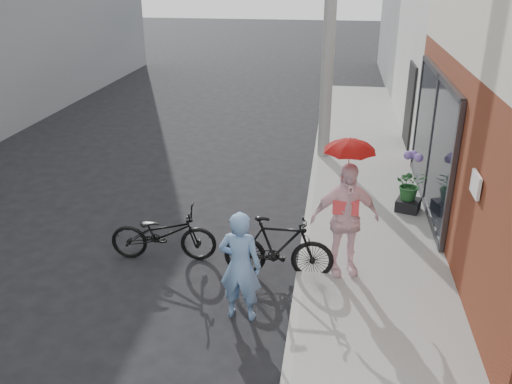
% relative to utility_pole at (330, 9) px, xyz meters
% --- Properties ---
extents(ground, '(80.00, 80.00, 0.00)m').
position_rel_utility_pole_xyz_m(ground, '(-1.10, -6.00, -3.50)').
color(ground, black).
rests_on(ground, ground).
extents(sidewalk, '(2.20, 24.00, 0.12)m').
position_rel_utility_pole_xyz_m(sidewalk, '(1.00, -4.00, -3.44)').
color(sidewalk, gray).
rests_on(sidewalk, ground).
extents(curb, '(0.12, 24.00, 0.12)m').
position_rel_utility_pole_xyz_m(curb, '(-0.16, -4.00, -3.44)').
color(curb, '#9E9E99').
rests_on(curb, ground).
extents(utility_pole, '(0.28, 0.28, 7.00)m').
position_rel_utility_pole_xyz_m(utility_pole, '(0.00, 0.00, 0.00)').
color(utility_pole, '#9E9E99').
rests_on(utility_pole, ground).
extents(officer, '(0.60, 0.43, 1.57)m').
position_rel_utility_pole_xyz_m(officer, '(-0.89, -6.54, -2.72)').
color(officer, '#6E94C4').
rests_on(officer, ground).
extents(bike_left, '(1.75, 0.75, 0.89)m').
position_rel_utility_pole_xyz_m(bike_left, '(-2.38, -5.18, -3.05)').
color(bike_left, black).
rests_on(bike_left, ground).
extents(bike_right, '(1.67, 0.50, 1.00)m').
position_rel_utility_pole_xyz_m(bike_right, '(-0.50, -5.46, -3.00)').
color(bike_right, black).
rests_on(bike_right, ground).
extents(kimono_woman, '(1.10, 0.69, 1.75)m').
position_rel_utility_pole_xyz_m(kimono_woman, '(0.45, -5.36, -2.51)').
color(kimono_woman, '#FBD2DB').
rests_on(kimono_woman, sidewalk).
extents(parasol, '(0.71, 0.71, 0.63)m').
position_rel_utility_pole_xyz_m(parasol, '(0.45, -5.36, -1.32)').
color(parasol, red).
rests_on(parasol, kimono_woman).
extents(planter, '(0.52, 0.52, 0.22)m').
position_rel_utility_pole_xyz_m(planter, '(1.69, -2.96, -3.27)').
color(planter, black).
rests_on(planter, sidewalk).
extents(potted_plant, '(0.55, 0.48, 0.61)m').
position_rel_utility_pole_xyz_m(potted_plant, '(1.69, -2.96, -2.86)').
color(potted_plant, '#235828').
rests_on(potted_plant, planter).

